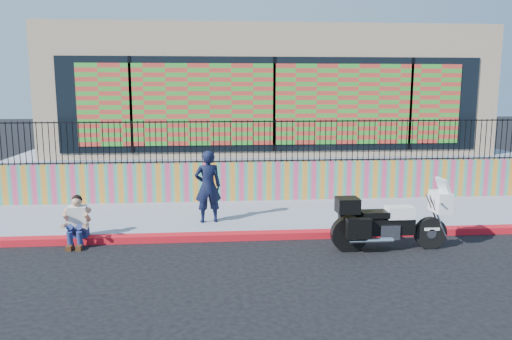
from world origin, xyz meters
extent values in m
plane|color=black|center=(0.00, 0.00, 0.00)|extent=(90.00, 90.00, 0.00)
cube|color=red|center=(0.00, 0.00, 0.07)|extent=(16.00, 0.30, 0.15)
cube|color=gray|center=(0.00, 1.65, 0.07)|extent=(16.00, 3.00, 0.15)
cube|color=#E63C6B|center=(0.00, 3.25, 0.70)|extent=(16.00, 0.20, 1.10)
cube|color=gray|center=(0.00, 8.35, 0.62)|extent=(16.00, 10.00, 1.25)
cube|color=tan|center=(0.00, 8.15, 3.25)|extent=(14.00, 8.00, 4.00)
cube|color=black|center=(0.00, 4.13, 2.85)|extent=(12.60, 0.04, 2.80)
cube|color=red|center=(0.00, 4.10, 2.85)|extent=(11.48, 0.02, 2.40)
cylinder|color=black|center=(2.69, -0.99, 0.34)|extent=(0.68, 0.14, 0.68)
cylinder|color=black|center=(0.95, -0.99, 0.34)|extent=(0.68, 0.14, 0.68)
cube|color=black|center=(1.82, -0.99, 0.51)|extent=(0.97, 0.29, 0.35)
cube|color=silver|center=(1.77, -0.99, 0.41)|extent=(0.41, 0.35, 0.31)
cube|color=white|center=(2.01, -0.99, 0.80)|extent=(0.56, 0.33, 0.25)
cube|color=black|center=(1.46, -0.99, 0.78)|extent=(0.56, 0.35, 0.12)
cube|color=white|center=(2.88, -0.99, 1.00)|extent=(0.31, 0.53, 0.43)
cube|color=silver|center=(2.92, -0.99, 1.33)|extent=(0.19, 0.47, 0.35)
cube|color=black|center=(0.90, -0.99, 0.97)|extent=(0.45, 0.43, 0.31)
cube|color=black|center=(1.05, -1.30, 0.56)|extent=(0.49, 0.18, 0.41)
cube|color=black|center=(1.05, -0.68, 0.56)|extent=(0.49, 0.18, 0.41)
cube|color=white|center=(2.69, -0.99, 0.44)|extent=(0.33, 0.16, 0.06)
imported|color=black|center=(-1.97, 0.99, 1.02)|extent=(0.69, 0.51, 1.74)
cube|color=navy|center=(-4.75, 0.02, 0.24)|extent=(0.36, 0.28, 0.18)
cube|color=silver|center=(-4.75, -0.02, 0.59)|extent=(0.38, 0.27, 0.54)
sphere|color=tan|center=(-4.75, -0.06, 0.95)|extent=(0.21, 0.21, 0.21)
cube|color=#472814|center=(-4.85, -0.42, 0.05)|extent=(0.11, 0.26, 0.10)
cube|color=#472814|center=(-4.65, -0.42, 0.05)|extent=(0.11, 0.26, 0.10)
camera|label=1|loc=(-1.83, -10.75, 3.36)|focal=35.00mm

